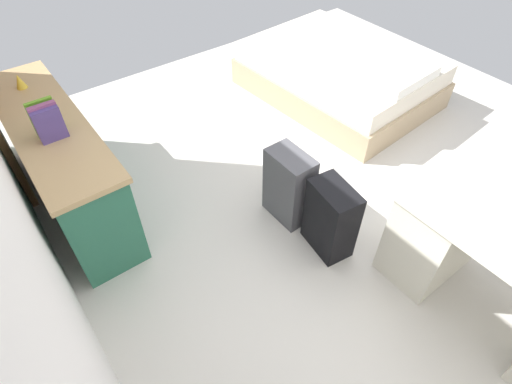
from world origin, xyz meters
The scene contains 8 objects.
ground_plane centered at (0.00, 0.00, 0.00)m, with size 5.85×5.85×0.00m, color beige.
desk centered at (-1.28, -0.08, 0.38)m, with size 1.44×0.67×0.74m.
credenza centered at (1.29, 1.67, 0.40)m, with size 1.80×0.48×0.80m.
bed centered at (1.18, -1.18, 0.24)m, with size 2.00×1.53×0.58m.
suitcase_black centered at (-0.26, 0.35, 0.28)m, with size 0.36×0.22×0.57m, color black.
suitcase_spare_grey centered at (0.16, 0.38, 0.30)m, with size 0.36×0.22×0.59m, color #4C4C51.
book_row centered at (1.08, 1.67, 0.91)m, with size 0.15×0.17×0.24m.
figurine_small centered at (1.82, 1.67, 0.85)m, with size 0.08×0.08×0.11m, color gold.
Camera 1 is at (-1.46, 1.90, 2.45)m, focal length 28.79 mm.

